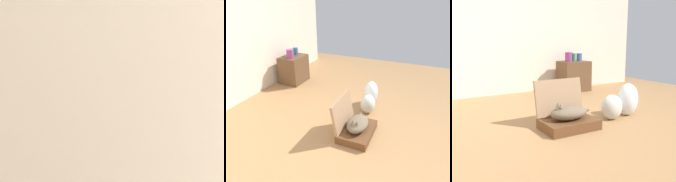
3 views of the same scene
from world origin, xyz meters
TOP-DOWN VIEW (x-y plane):
  - ground_plane at (0.00, 0.00)m, footprint 7.68×7.68m
  - suitcase_base at (0.23, -0.06)m, footprint 0.61×0.42m
  - suitcase_lid at (0.23, 0.16)m, footprint 0.61×0.12m
  - cat at (0.22, -0.06)m, footprint 0.52×0.28m
  - plastic_bag_white at (0.88, -0.02)m, footprint 0.29×0.24m
  - plastic_bag_clear at (1.19, 0.02)m, footprint 0.29×0.24m
  - side_table at (1.51, 1.85)m, footprint 0.56×0.44m
  - vase_tall at (1.37, 1.82)m, footprint 0.14×0.14m
  - vase_short at (1.65, 1.87)m, footprint 0.11×0.11m
  - vase_round at (1.51, 1.87)m, footprint 0.10×0.10m

SIDE VIEW (x-z plane):
  - ground_plane at x=0.00m, z-range 0.00..0.00m
  - suitcase_base at x=0.23m, z-range 0.00..0.11m
  - plastic_bag_white at x=0.88m, z-range 0.00..0.31m
  - cat at x=0.22m, z-range 0.09..0.29m
  - plastic_bag_clear at x=1.19m, z-range 0.00..0.43m
  - side_table at x=1.51m, z-range 0.00..0.58m
  - suitcase_lid at x=0.23m, z-range 0.11..0.54m
  - vase_short at x=1.65m, z-range 0.58..0.73m
  - vase_round at x=1.51m, z-range 0.58..0.74m
  - vase_tall at x=1.37m, z-range 0.58..0.76m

